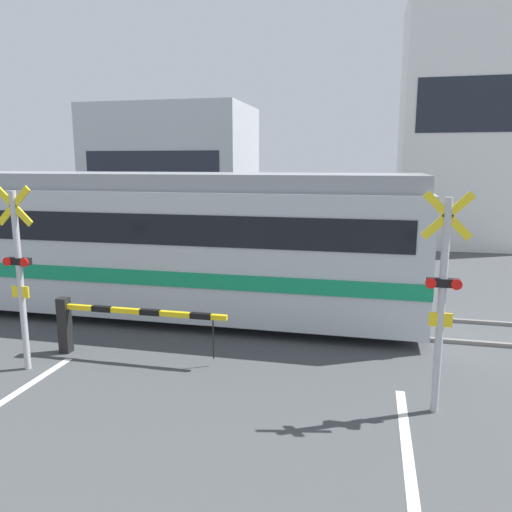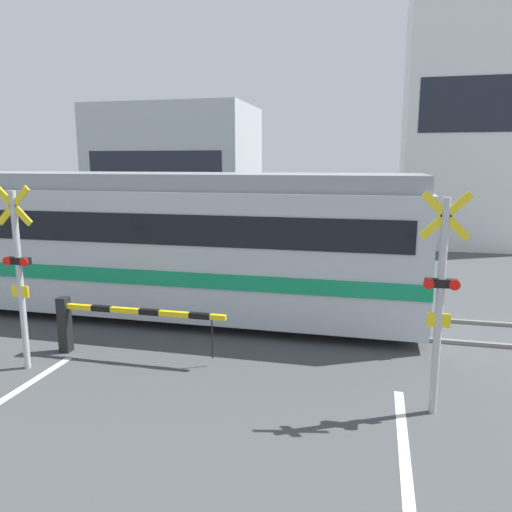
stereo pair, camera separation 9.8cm
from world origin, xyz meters
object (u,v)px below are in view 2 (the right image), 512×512
Objects in this scene: crossing_barrier_far at (371,266)px; crossing_signal_left at (19,270)px; crossing_barrier_near at (102,319)px; crossing_signal_right at (440,295)px; commuter_train at (63,235)px; pedestrian at (327,235)px.

crossing_signal_left is (-5.85, -7.06, 1.06)m from crossing_barrier_far.
crossing_signal_right is at bearing -8.40° from crossing_barrier_near.
commuter_train is 5.43× the size of crossing_signal_right.
crossing_barrier_near is 1.89× the size of pedestrian.
crossing_barrier_near is 7.87m from crossing_barrier_far.
pedestrian is at bearing 71.61° from crossing_barrier_near.
crossing_barrier_near is 1.70m from crossing_signal_left.
commuter_train reaches higher than crossing_signal_left.
crossing_barrier_far is at bearing 98.07° from crossing_signal_right.
pedestrian is (-1.60, 3.59, 0.31)m from crossing_barrier_far.
crossing_barrier_far is 3.94m from pedestrian.
commuter_train is 4.15m from crossing_signal_left.
crossing_signal_left reaches higher than pedestrian.
crossing_signal_left is at bearing -111.78° from pedestrian.
crossing_barrier_far is at bearing -66.01° from pedestrian.
crossing_barrier_near is 1.03× the size of crossing_signal_right.
commuter_train is 8.33m from crossing_barrier_far.
crossing_signal_right is (5.85, -0.86, 1.06)m from crossing_barrier_near.
crossing_barrier_near is 1.03× the size of crossing_signal_left.
crossing_signal_right is at bearing 0.00° from crossing_signal_left.
pedestrian reaches higher than crossing_barrier_far.
crossing_signal_left is at bearing -65.33° from commuter_train.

